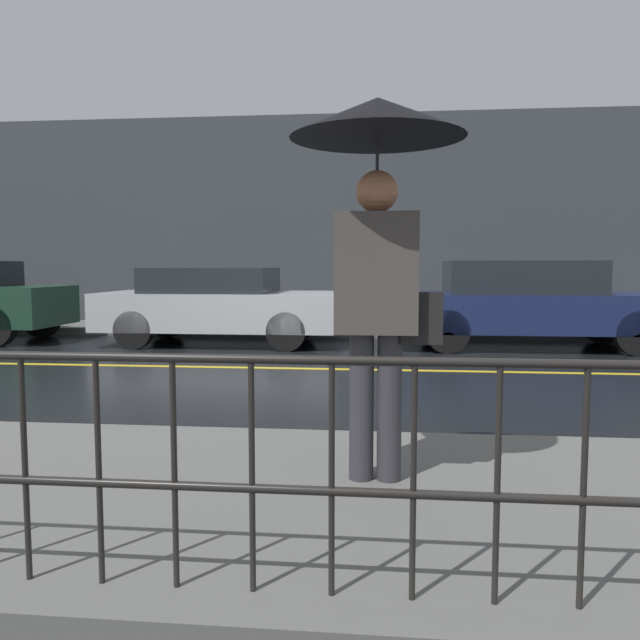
{
  "coord_description": "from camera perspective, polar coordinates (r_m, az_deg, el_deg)",
  "views": [
    {
      "loc": [
        1.73,
        -8.43,
        1.41
      ],
      "look_at": [
        1.07,
        -1.99,
        0.85
      ],
      "focal_mm": 35.0,
      "sensor_mm": 36.0,
      "label": 1
    }
  ],
  "objects": [
    {
      "name": "pedestrian",
      "position": [
        3.66,
        5.33,
        11.57
      ],
      "size": [
        1.01,
        1.01,
        2.22
      ],
      "rotation": [
        0.0,
        0.0,
        3.14
      ],
      "color": "#333338",
      "rests_on": "sidewalk_near"
    },
    {
      "name": "sidewalk_near",
      "position": [
        4.02,
        -20.72,
        -14.8
      ],
      "size": [
        28.0,
        2.66,
        0.14
      ],
      "color": "#60605E",
      "rests_on": "ground_plane"
    },
    {
      "name": "sidewalk_far",
      "position": [
        13.26,
        -1.7,
        -0.85
      ],
      "size": [
        28.0,
        1.84,
        0.14
      ],
      "color": "#60605E",
      "rests_on": "ground_plane"
    },
    {
      "name": "lane_marking",
      "position": [
        8.72,
        -5.7,
        -4.36
      ],
      "size": [
        25.2,
        0.12,
        0.01
      ],
      "color": "gold",
      "rests_on": "ground_plane"
    },
    {
      "name": "car_navy",
      "position": [
        11.3,
        18.42,
        1.47
      ],
      "size": [
        4.76,
        1.79,
        1.5
      ],
      "color": "#19234C",
      "rests_on": "ground_plane"
    },
    {
      "name": "building_storefront",
      "position": [
        14.28,
        -1.15,
        8.84
      ],
      "size": [
        28.0,
        0.3,
        4.76
      ],
      "color": "#383D42",
      "rests_on": "ground_plane"
    },
    {
      "name": "car_silver",
      "position": [
        11.42,
        -9.19,
        1.43
      ],
      "size": [
        4.24,
        1.87,
        1.38
      ],
      "color": "#B2B5BA",
      "rests_on": "ground_plane"
    },
    {
      "name": "ground_plane",
      "position": [
        8.72,
        -5.7,
        -4.38
      ],
      "size": [
        80.0,
        80.0,
        0.0
      ],
      "primitive_type": "plane",
      "color": "black"
    }
  ]
}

